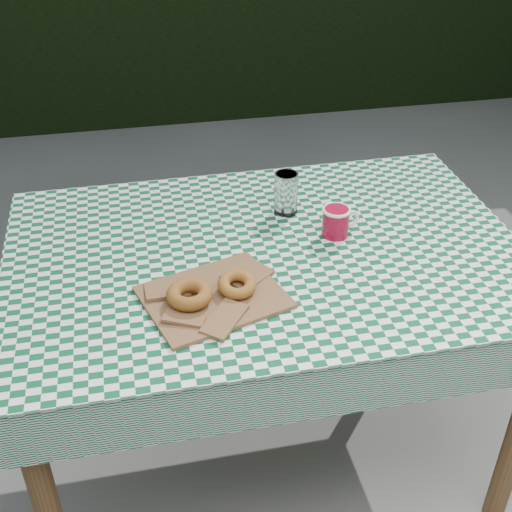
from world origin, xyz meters
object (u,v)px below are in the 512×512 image
(drinking_glass, at_px, (286,193))
(coffee_mug, at_px, (336,222))
(table, at_px, (265,359))
(paper_bag, at_px, (213,296))

(drinking_glass, bearing_deg, coffee_mug, -55.36)
(coffee_mug, bearing_deg, drinking_glass, 113.61)
(coffee_mug, relative_size, drinking_glass, 1.19)
(table, distance_m, coffee_mug, 0.47)
(drinking_glass, bearing_deg, table, -117.42)
(table, relative_size, coffee_mug, 9.25)
(paper_bag, distance_m, coffee_mug, 0.42)
(paper_bag, xyz_separation_m, coffee_mug, (0.36, 0.21, 0.03))
(coffee_mug, xyz_separation_m, drinking_glass, (-0.10, 0.15, 0.02))
(table, bearing_deg, paper_bag, -133.46)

